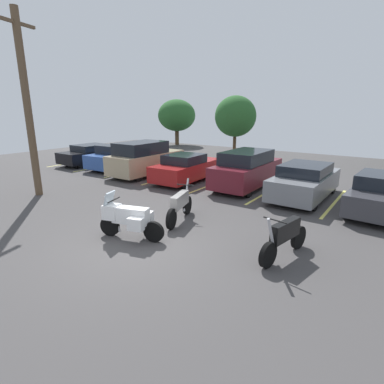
{
  "coord_description": "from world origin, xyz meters",
  "views": [
    {
      "loc": [
        5.84,
        -5.48,
        3.71
      ],
      "look_at": [
        -0.09,
        2.94,
        0.91
      ],
      "focal_mm": 28.65,
      "sensor_mm": 36.0,
      "label": 1
    }
  ],
  "objects_px": {
    "car_maroon": "(247,169)",
    "car_grey": "(305,181)",
    "car_blue": "(121,157)",
    "motorcycle_touring": "(128,218)",
    "car_black": "(93,154)",
    "motorcycle_third": "(285,237)",
    "car_charcoal": "(383,194)",
    "car_red": "(187,168)",
    "car_tan": "(145,159)",
    "utility_pole": "(27,104)",
    "motorcycle_second": "(180,205)"
  },
  "relations": [
    {
      "from": "motorcycle_third",
      "to": "car_maroon",
      "type": "distance_m",
      "value": 7.32
    },
    {
      "from": "car_black",
      "to": "car_red",
      "type": "bearing_deg",
      "value": -3.43
    },
    {
      "from": "car_grey",
      "to": "car_blue",
      "type": "bearing_deg",
      "value": 178.79
    },
    {
      "from": "car_black",
      "to": "utility_pole",
      "type": "xyz_separation_m",
      "value": [
        4.59,
        -6.5,
        3.21
      ]
    },
    {
      "from": "car_tan",
      "to": "car_grey",
      "type": "xyz_separation_m",
      "value": [
        8.92,
        0.36,
        -0.2
      ]
    },
    {
      "from": "motorcycle_second",
      "to": "car_black",
      "type": "relative_size",
      "value": 0.46
    },
    {
      "from": "utility_pole",
      "to": "motorcycle_third",
      "type": "bearing_deg",
      "value": 1.98
    },
    {
      "from": "car_grey",
      "to": "utility_pole",
      "type": "distance_m",
      "value": 12.09
    },
    {
      "from": "motorcycle_second",
      "to": "car_charcoal",
      "type": "height_order",
      "value": "car_charcoal"
    },
    {
      "from": "motorcycle_third",
      "to": "car_grey",
      "type": "height_order",
      "value": "car_grey"
    },
    {
      "from": "car_maroon",
      "to": "car_grey",
      "type": "bearing_deg",
      "value": -5.44
    },
    {
      "from": "utility_pole",
      "to": "car_maroon",
      "type": "bearing_deg",
      "value": 42.87
    },
    {
      "from": "car_black",
      "to": "car_blue",
      "type": "xyz_separation_m",
      "value": [
        2.77,
        0.01,
        0.07
      ]
    },
    {
      "from": "motorcycle_touring",
      "to": "motorcycle_second",
      "type": "height_order",
      "value": "motorcycle_touring"
    },
    {
      "from": "motorcycle_third",
      "to": "utility_pole",
      "type": "height_order",
      "value": "utility_pole"
    },
    {
      "from": "car_maroon",
      "to": "utility_pole",
      "type": "height_order",
      "value": "utility_pole"
    },
    {
      "from": "motorcycle_third",
      "to": "car_charcoal",
      "type": "bearing_deg",
      "value": 72.42
    },
    {
      "from": "car_red",
      "to": "utility_pole",
      "type": "bearing_deg",
      "value": -122.55
    },
    {
      "from": "car_red",
      "to": "car_maroon",
      "type": "distance_m",
      "value": 3.26
    },
    {
      "from": "utility_pole",
      "to": "car_blue",
      "type": "bearing_deg",
      "value": 105.64
    },
    {
      "from": "motorcycle_third",
      "to": "car_tan",
      "type": "bearing_deg",
      "value": 151.24
    },
    {
      "from": "motorcycle_touring",
      "to": "car_red",
      "type": "relative_size",
      "value": 0.44
    },
    {
      "from": "car_blue",
      "to": "car_grey",
      "type": "xyz_separation_m",
      "value": [
        11.67,
        -0.25,
        -0.01
      ]
    },
    {
      "from": "car_grey",
      "to": "utility_pole",
      "type": "bearing_deg",
      "value": -147.57
    },
    {
      "from": "motorcycle_second",
      "to": "motorcycle_third",
      "type": "distance_m",
      "value": 3.85
    },
    {
      "from": "motorcycle_second",
      "to": "car_charcoal",
      "type": "distance_m",
      "value": 7.42
    },
    {
      "from": "motorcycle_touring",
      "to": "motorcycle_third",
      "type": "xyz_separation_m",
      "value": [
        4.14,
        1.43,
        -0.08
      ]
    },
    {
      "from": "utility_pole",
      "to": "car_black",
      "type": "bearing_deg",
      "value": 125.23
    },
    {
      "from": "utility_pole",
      "to": "car_charcoal",
      "type": "bearing_deg",
      "value": 24.86
    },
    {
      "from": "car_maroon",
      "to": "utility_pole",
      "type": "relative_size",
      "value": 0.61
    },
    {
      "from": "motorcycle_third",
      "to": "car_red",
      "type": "height_order",
      "value": "car_red"
    },
    {
      "from": "motorcycle_second",
      "to": "utility_pole",
      "type": "bearing_deg",
      "value": -172.17
    },
    {
      "from": "car_red",
      "to": "car_grey",
      "type": "xyz_separation_m",
      "value": [
        6.02,
        0.27,
        0.04
      ]
    },
    {
      "from": "car_grey",
      "to": "car_black",
      "type": "bearing_deg",
      "value": 179.05
    },
    {
      "from": "car_black",
      "to": "motorcycle_second",
      "type": "bearing_deg",
      "value": -25.07
    },
    {
      "from": "motorcycle_third",
      "to": "car_grey",
      "type": "bearing_deg",
      "value": 101.04
    },
    {
      "from": "car_tan",
      "to": "car_maroon",
      "type": "height_order",
      "value": "car_tan"
    },
    {
      "from": "motorcycle_third",
      "to": "car_maroon",
      "type": "bearing_deg",
      "value": 122.83
    },
    {
      "from": "car_maroon",
      "to": "car_black",
      "type": "bearing_deg",
      "value": -179.86
    },
    {
      "from": "car_black",
      "to": "car_maroon",
      "type": "height_order",
      "value": "car_maroon"
    },
    {
      "from": "motorcycle_second",
      "to": "motorcycle_third",
      "type": "relative_size",
      "value": 1.0
    },
    {
      "from": "car_tan",
      "to": "utility_pole",
      "type": "bearing_deg",
      "value": -98.98
    },
    {
      "from": "car_grey",
      "to": "car_charcoal",
      "type": "xyz_separation_m",
      "value": [
        2.9,
        -0.35,
        -0.03
      ]
    },
    {
      "from": "motorcycle_touring",
      "to": "car_blue",
      "type": "relative_size",
      "value": 0.43
    },
    {
      "from": "motorcycle_third",
      "to": "car_red",
      "type": "bearing_deg",
      "value": 141.95
    },
    {
      "from": "motorcycle_touring",
      "to": "car_black",
      "type": "bearing_deg",
      "value": 146.58
    },
    {
      "from": "motorcycle_third",
      "to": "motorcycle_touring",
      "type": "bearing_deg",
      "value": -160.89
    },
    {
      "from": "motorcycle_third",
      "to": "car_charcoal",
      "type": "height_order",
      "value": "car_charcoal"
    },
    {
      "from": "motorcycle_third",
      "to": "motorcycle_second",
      "type": "bearing_deg",
      "value": 170.91
    },
    {
      "from": "motorcycle_touring",
      "to": "car_blue",
      "type": "distance_m",
      "value": 11.51
    }
  ]
}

